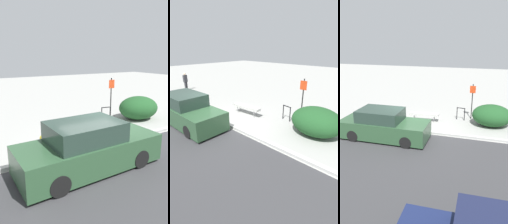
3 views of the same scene
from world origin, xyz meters
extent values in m
plane|color=#9E9E99|center=(0.00, 0.00, 0.00)|extent=(60.00, 60.00, 0.00)
cube|color=#B7B7B2|center=(0.00, 0.00, 0.07)|extent=(60.00, 0.20, 0.13)
cylinder|color=gray|center=(-0.59, 1.61, 0.20)|extent=(0.04, 0.04, 0.40)
cylinder|color=gray|center=(0.71, 1.69, 0.20)|extent=(0.04, 0.04, 0.40)
cylinder|color=gray|center=(-0.60, 1.81, 0.20)|extent=(0.04, 0.04, 0.40)
cylinder|color=gray|center=(0.70, 1.89, 0.20)|extent=(0.04, 0.04, 0.40)
cube|color=#B2B2AD|center=(0.06, 1.75, 0.47)|extent=(1.88, 0.47, 0.14)
cylinder|color=black|center=(2.01, 2.69, 0.40)|extent=(0.05, 0.05, 0.80)
cylinder|color=black|center=(2.50, 2.60, 0.40)|extent=(0.05, 0.05, 0.80)
cylinder|color=black|center=(2.25, 2.64, 0.80)|extent=(0.55, 0.15, 0.05)
cylinder|color=black|center=(2.89, 3.07, 1.15)|extent=(0.06, 0.06, 2.30)
cube|color=red|center=(2.89, 3.03, 1.97)|extent=(0.36, 0.02, 0.46)
cylinder|color=gold|center=(-2.14, 0.44, 0.30)|extent=(0.20, 0.20, 0.60)
sphere|color=gold|center=(-2.14, 0.44, 0.66)|extent=(0.22, 0.22, 0.22)
cylinder|color=gold|center=(-2.28, 0.44, 0.36)|extent=(0.08, 0.07, 0.07)
cylinder|color=gold|center=(-2.00, 0.44, 0.36)|extent=(0.08, 0.07, 0.07)
ellipsoid|color=#1E4C23|center=(4.15, 2.16, 0.65)|extent=(2.31, 1.89, 1.30)
cylinder|color=black|center=(0.20, -0.44, 0.30)|extent=(0.60, 0.19, 0.60)
cylinder|color=black|center=(0.23, -2.01, 0.30)|extent=(0.60, 0.19, 0.60)
cylinder|color=black|center=(-2.65, -0.50, 0.30)|extent=(0.60, 0.19, 0.60)
cylinder|color=black|center=(-2.62, -2.06, 0.30)|extent=(0.60, 0.19, 0.60)
cube|color=#2D5133|center=(-1.21, -1.25, 0.54)|extent=(4.63, 1.79, 0.89)
cube|color=#253930|center=(-1.40, -1.26, 1.28)|extent=(2.24, 1.58, 0.62)
camera|label=1|loc=(-4.58, -6.58, 3.50)|focal=35.00mm
camera|label=2|loc=(7.05, -4.99, 3.83)|focal=28.00mm
camera|label=3|loc=(3.74, -10.80, 4.97)|focal=35.00mm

